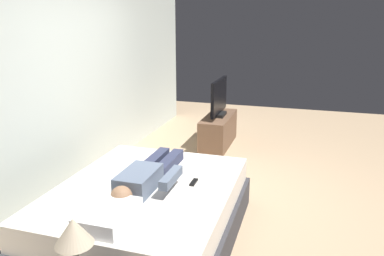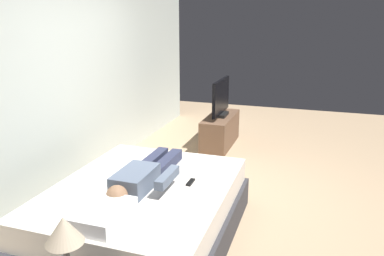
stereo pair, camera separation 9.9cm
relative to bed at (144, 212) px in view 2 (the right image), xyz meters
name	(u,v)px [view 2 (the right image)]	position (x,y,z in m)	size (l,w,h in m)	color
ground_plane	(212,201)	(0.92, -0.41, -0.26)	(10.00, 10.00, 0.00)	tan
back_wall	(89,68)	(1.32, 1.35, 1.14)	(6.40, 0.10, 2.80)	silver
bed	(144,212)	(0.00, 0.00, 0.00)	(1.99, 1.61, 0.54)	#333338
pillow	(103,215)	(-0.68, 0.00, 0.34)	(0.48, 0.34, 0.12)	white
person	(143,176)	(0.03, 0.00, 0.36)	(1.26, 0.46, 0.18)	slate
remote	(191,182)	(0.18, -0.40, 0.29)	(0.15, 0.04, 0.02)	black
tv_stand	(220,131)	(2.85, -0.01, -0.01)	(1.10, 0.40, 0.50)	brown
tv	(221,99)	(2.85, -0.01, 0.52)	(0.88, 0.20, 0.59)	black
lamp	(64,231)	(-1.30, -0.15, 0.59)	(0.22, 0.22, 0.42)	#59595B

